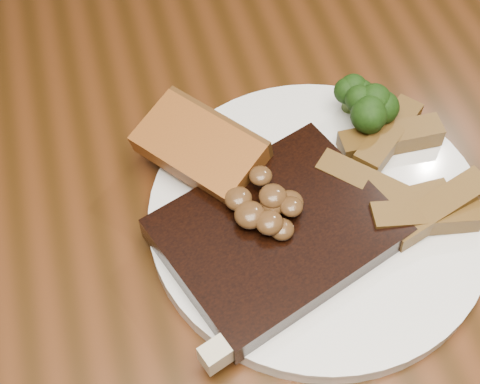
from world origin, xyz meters
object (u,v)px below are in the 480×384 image
Objects in this scene: dining_table at (241,274)px; plate at (317,216)px; garlic_bread at (200,163)px; chair_far at (159,9)px; steak at (277,233)px; potato_wedges at (404,175)px.

plate is (0.06, -0.02, 0.10)m from dining_table.
garlic_bread reaches higher than plate.
chair_far is at bearing 137.30° from garlic_bread.
garlic_bread is (-0.04, -0.53, 0.29)m from chair_far.
dining_table is 9.79× the size of steak.
dining_table is at bearing 165.31° from plate.
chair_far is 5.44× the size of steak.
garlic_bread reaches higher than dining_table.
steak is (-0.04, -0.02, 0.02)m from plate.
plate is at bearing 13.45° from garlic_bread.
dining_table is 6.00× the size of plate.
steak is 0.09m from garlic_bread.
potato_wedges reaches higher than dining_table.
steak is at bearing -58.37° from dining_table.
steak is (0.02, -0.03, 0.12)m from dining_table.
potato_wedges is (0.11, 0.02, -0.00)m from steak.
chair_far is 0.60m from garlic_bread.
steak reaches higher than dining_table.
plate is (0.04, -0.59, 0.27)m from chair_far.
garlic_bread is at bearing 141.49° from plate.
steak and potato_wedges have the same top height.
plate is at bearing -14.69° from dining_table.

